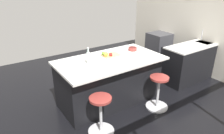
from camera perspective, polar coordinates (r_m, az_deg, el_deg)
ground_plane at (r=4.40m, az=3.67°, el=-9.44°), size 7.12×7.12×0.00m
interior_partition_left at (r=5.78m, az=25.55°, el=11.72°), size 0.15×5.48×2.86m
sink_cabinet at (r=5.70m, az=22.63°, el=1.81°), size 2.01×0.60×1.19m
oven_range at (r=6.48m, az=12.81°, el=5.36°), size 0.60×0.61×0.88m
kitchen_island at (r=4.18m, az=-0.75°, el=-3.69°), size 2.07×1.12×0.95m
stool_by_window at (r=4.14m, az=12.63°, el=-7.16°), size 0.44×0.44×0.68m
stool_middle at (r=3.44m, az=-3.12°, el=-13.55°), size 0.44×0.44×0.68m
cutting_board at (r=4.15m, az=-0.35°, el=3.36°), size 0.36×0.24×0.02m
apple_green at (r=4.12m, az=-2.43°, el=3.84°), size 0.07×0.07×0.07m
apple_yellow at (r=4.04m, az=-1.74°, el=3.58°), size 0.09×0.09×0.09m
apple_red at (r=4.05m, az=-0.35°, el=3.53°), size 0.07×0.07×0.07m
water_bottle at (r=3.72m, az=-6.56°, el=2.62°), size 0.06×0.06×0.31m
fruit_bowl at (r=4.46m, az=5.74°, el=5.08°), size 0.18×0.18×0.07m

